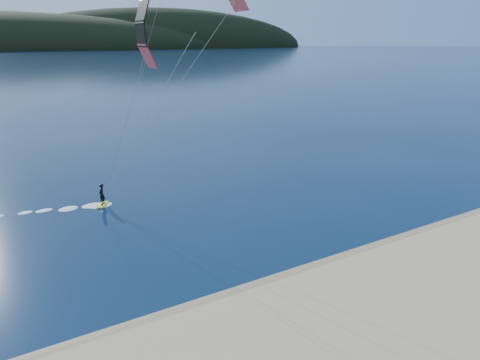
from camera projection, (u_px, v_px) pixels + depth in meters
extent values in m
plane|color=#071F38|center=(285.00, 354.00, 18.69)|extent=(1800.00, 1800.00, 0.00)
cube|color=#876D4E|center=(238.00, 301.00, 22.38)|extent=(220.00, 2.50, 0.10)
ellipsoid|color=black|center=(166.00, 48.00, 764.98)|extent=(600.00, 240.00, 140.00)
cube|color=yellow|center=(103.00, 205.00, 35.49)|extent=(1.24, 1.58, 0.09)
imported|color=black|center=(102.00, 194.00, 35.17)|extent=(0.76, 0.83, 1.91)
cylinder|color=gray|center=(147.00, 117.00, 32.51)|extent=(0.02, 0.02, 15.47)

